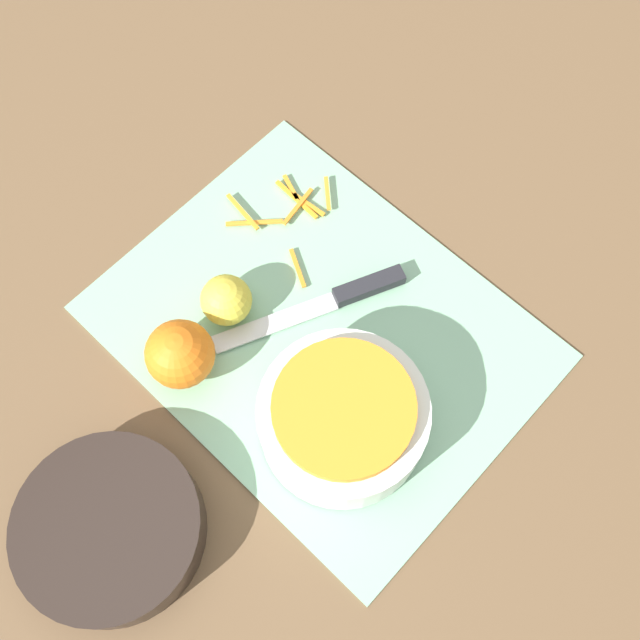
# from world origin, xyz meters

# --- Properties ---
(ground_plane) EXTENTS (4.00, 4.00, 0.00)m
(ground_plane) POSITION_xyz_m (0.00, 0.00, 0.00)
(ground_plane) COLOR brown
(cutting_board) EXTENTS (0.47, 0.36, 0.01)m
(cutting_board) POSITION_xyz_m (0.00, 0.00, 0.00)
(cutting_board) COLOR #84B793
(cutting_board) RESTS_ON ground_plane
(bowl_speckled) EXTENTS (0.18, 0.18, 0.08)m
(bowl_speckled) POSITION_xyz_m (-0.09, 0.07, 0.05)
(bowl_speckled) COLOR silver
(bowl_speckled) RESTS_ON cutting_board
(bowl_dark) EXTENTS (0.19, 0.19, 0.05)m
(bowl_dark) POSITION_xyz_m (-0.00, 0.31, 0.03)
(bowl_dark) COLOR black
(bowl_dark) RESTS_ON ground_plane
(knife) EXTENTS (0.12, 0.22, 0.02)m
(knife) POSITION_xyz_m (0.01, -0.05, 0.01)
(knife) COLOR #232328
(knife) RESTS_ON cutting_board
(orange_left) EXTENTS (0.08, 0.08, 0.08)m
(orange_left) POSITION_xyz_m (0.08, 0.13, 0.04)
(orange_left) COLOR orange
(orange_left) RESTS_ON cutting_board
(lemon) EXTENTS (0.06, 0.06, 0.06)m
(lemon) POSITION_xyz_m (0.09, 0.05, 0.04)
(lemon) COLOR gold
(lemon) RESTS_ON cutting_board
(peel_pile) EXTENTS (0.16, 0.13, 0.01)m
(peel_pile) POSITION_xyz_m (0.13, -0.08, 0.01)
(peel_pile) COLOR orange
(peel_pile) RESTS_ON cutting_board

